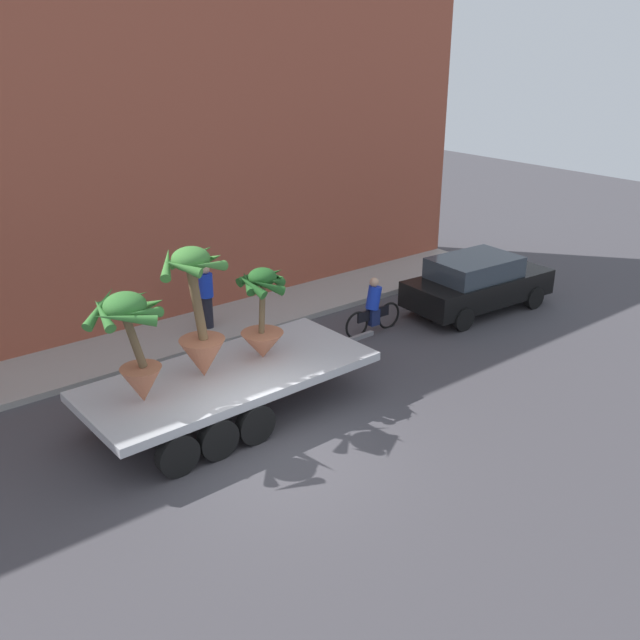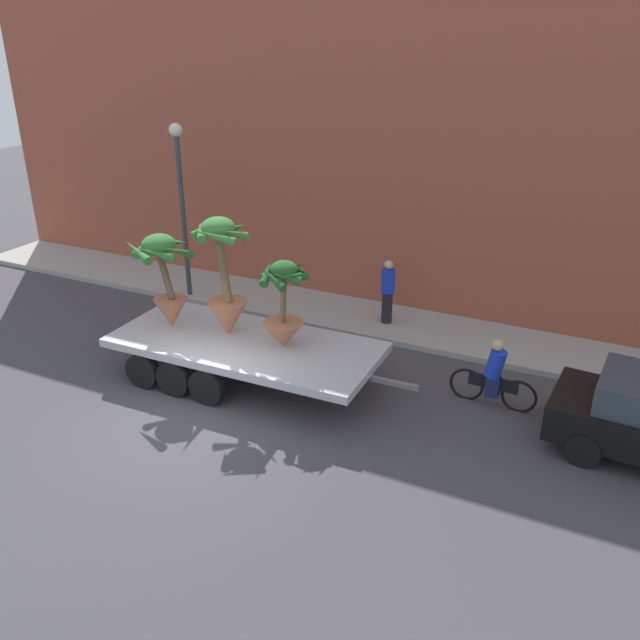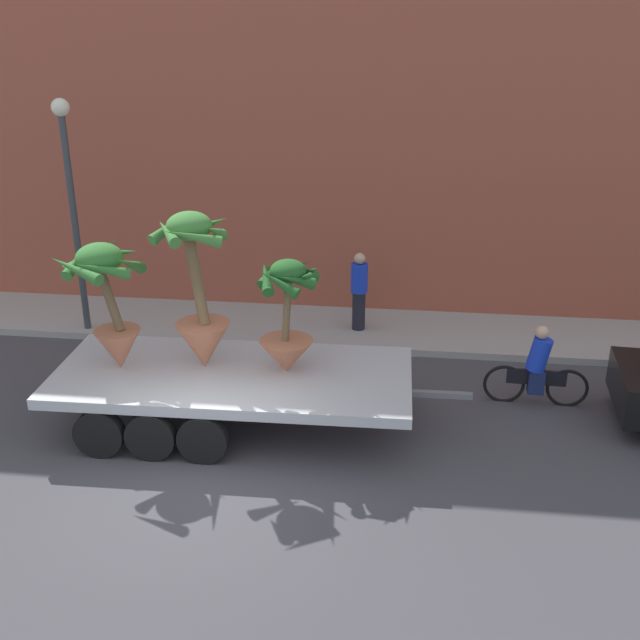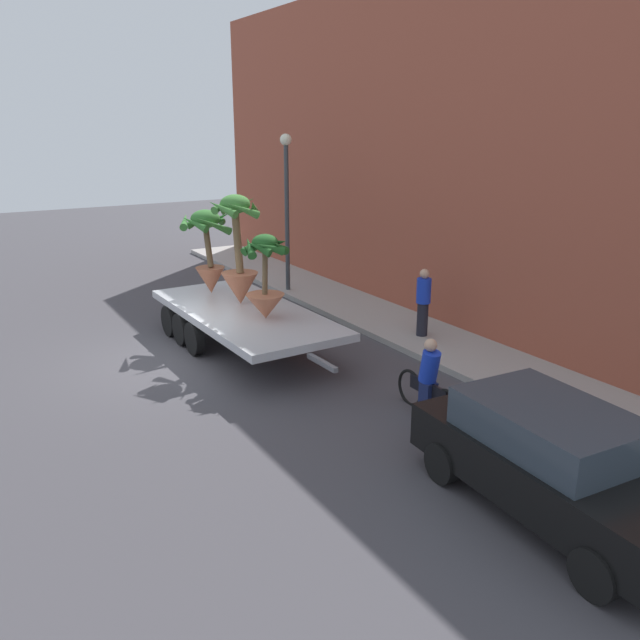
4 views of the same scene
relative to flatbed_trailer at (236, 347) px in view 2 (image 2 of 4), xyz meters
name	(u,v)px [view 2 (image 2 of 4)]	position (x,y,z in m)	size (l,w,h in m)	color
ground_plane	(193,421)	(0.14, -1.93, -0.78)	(60.00, 60.00, 0.00)	#423F44
sidewalk	(323,310)	(0.14, 4.17, -0.70)	(24.00, 2.20, 0.15)	#A39E99
building_facade	(351,136)	(0.14, 5.87, 3.79)	(24.00, 1.20, 9.14)	#9E4C38
flatbed_trailer	(236,347)	(0.00, 0.00, 0.00)	(6.98, 2.72, 0.98)	#B7BABF
potted_palm_rear	(225,284)	(-0.30, 0.14, 1.40)	(1.34, 1.35, 2.68)	#B26647
potted_palm_middle	(283,309)	(1.16, 0.13, 1.08)	(1.12, 1.10, 1.95)	#B26647
potted_palm_front	(165,277)	(-1.75, -0.08, 1.41)	(1.37, 1.56, 2.17)	#B26647
cyclist	(494,377)	(5.43, 1.36, -0.11)	(1.84, 0.35, 1.54)	black
pedestrian_near_gate	(388,291)	(2.05, 4.04, 0.27)	(0.36, 0.36, 1.71)	black
street_lamp	(181,189)	(-3.78, 3.37, 2.46)	(0.36, 0.36, 4.83)	#383D42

